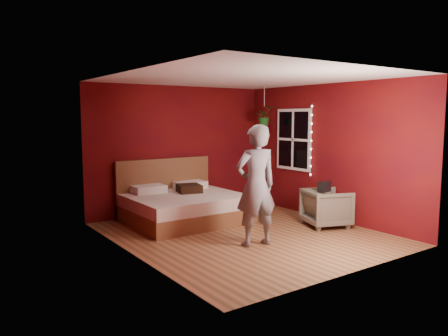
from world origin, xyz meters
TOP-DOWN VIEW (x-y plane):
  - floor at (0.00, 0.00)m, footprint 4.50×4.50m
  - room_walls at (0.00, 0.00)m, footprint 4.04×4.54m
  - window at (1.97, 0.90)m, footprint 0.05×0.97m
  - fairy_lights at (1.94, 0.37)m, footprint 0.04×0.04m
  - bed at (-0.40, 1.42)m, footprint 2.06×1.75m
  - person at (-0.26, -0.61)m, footprint 0.74×0.55m
  - armchair at (1.53, -0.43)m, footprint 0.95×0.94m
  - handbag at (1.28, -0.59)m, footprint 0.26×0.16m
  - throw_pillow at (-0.19, 1.52)m, footprint 0.52×0.52m
  - hanging_plant at (1.60, 1.41)m, footprint 0.40×0.35m

SIDE VIEW (x-z plane):
  - floor at x=0.00m, z-range 0.00..0.00m
  - bed at x=-0.40m, z-range -0.27..0.86m
  - armchair at x=1.53m, z-range 0.00..0.68m
  - throw_pillow at x=-0.19m, z-range 0.52..0.67m
  - handbag at x=1.28m, z-range 0.68..0.86m
  - person at x=-0.26m, z-range 0.00..1.86m
  - fairy_lights at x=1.94m, z-range 0.77..2.22m
  - window at x=1.97m, z-range 0.87..2.14m
  - room_walls at x=0.00m, z-range 0.37..2.99m
  - hanging_plant at x=1.60m, z-range 1.57..2.39m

